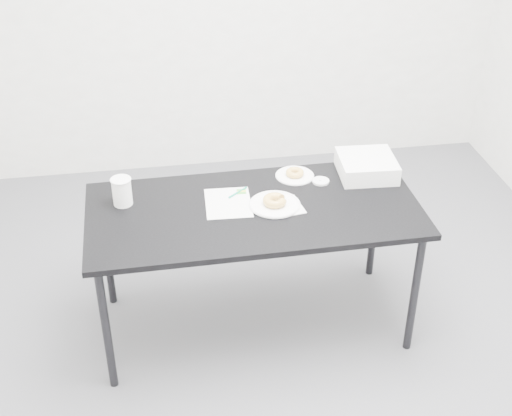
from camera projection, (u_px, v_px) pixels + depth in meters
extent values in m
plane|color=#4F4F54|center=(262.00, 346.00, 3.68)|extent=(4.00, 4.00, 0.00)
cube|color=black|center=(254.00, 211.00, 3.45)|extent=(1.62, 0.77, 0.03)
cylinder|color=black|center=(106.00, 330.00, 3.27)|extent=(0.04, 0.04, 0.70)
cylinder|color=black|center=(106.00, 250.00, 3.80)|extent=(0.04, 0.04, 0.70)
cylinder|color=black|center=(415.00, 294.00, 3.49)|extent=(0.04, 0.04, 0.70)
cylinder|color=black|center=(374.00, 223.00, 4.02)|extent=(0.04, 0.04, 0.70)
cube|color=white|center=(228.00, 203.00, 3.48)|extent=(0.23, 0.29, 0.00)
cube|color=green|center=(241.00, 192.00, 3.56)|extent=(0.05, 0.05, 0.00)
cylinder|color=#0B7C60|center=(238.00, 192.00, 3.55)|extent=(0.11, 0.09, 0.01)
cube|color=white|center=(284.00, 207.00, 3.45)|extent=(0.20, 0.20, 0.00)
cylinder|color=white|center=(275.00, 204.00, 3.45)|extent=(0.25, 0.25, 0.01)
torus|color=gold|center=(275.00, 200.00, 3.44)|extent=(0.12, 0.12, 0.04)
cylinder|color=white|center=(295.00, 176.00, 3.70)|extent=(0.20, 0.20, 0.01)
torus|color=gold|center=(295.00, 173.00, 3.69)|extent=(0.11, 0.11, 0.03)
cylinder|color=white|center=(122.00, 191.00, 3.43)|extent=(0.09, 0.09, 0.14)
cylinder|color=white|center=(321.00, 181.00, 3.64)|extent=(0.09, 0.09, 0.01)
cube|color=white|center=(367.00, 166.00, 3.69)|extent=(0.30, 0.30, 0.10)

